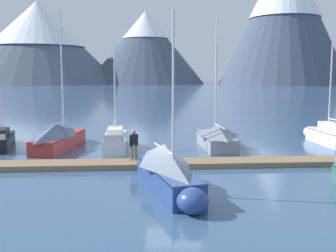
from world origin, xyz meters
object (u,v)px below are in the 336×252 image
Objects in this scene: sailboat_second_berth at (60,137)px; person_on_dock at (134,143)px; sailboat_nearest_berth at (2,139)px; sailboat_far_berth at (216,136)px; sailboat_end_of_dock at (329,136)px; sailboat_mid_dock_port at (116,140)px; sailboat_mid_dock_starboard at (168,169)px.

sailboat_second_berth reaches higher than person_on_dock.
sailboat_nearest_berth is 15.02m from sailboat_far_berth.
person_on_dock is at bearing -32.46° from sailboat_nearest_berth.
sailboat_second_berth reaches higher than sailboat_far_berth.
sailboat_second_berth is 5.58× the size of person_on_dock.
sailboat_nearest_berth is at bearing -179.61° from sailboat_end_of_dock.
person_on_dock is at bearing -73.24° from sailboat_mid_dock_port.
sailboat_mid_dock_port is at bearing 106.76° from person_on_dock.
person_on_dock is at bearing 108.80° from sailboat_mid_dock_starboard.
sailboat_mid_dock_port is at bearing 107.81° from sailboat_mid_dock_starboard.
sailboat_nearest_berth is at bearing 177.18° from sailboat_far_berth.
sailboat_far_berth is (6.92, 0.47, 0.16)m from sailboat_mid_dock_port.
sailboat_mid_dock_starboard reaches higher than sailboat_end_of_dock.
sailboat_mid_dock_port is at bearing -176.15° from sailboat_far_berth.
sailboat_mid_dock_starboard reaches higher than sailboat_mid_dock_port.
sailboat_nearest_berth is at bearing 171.52° from sailboat_mid_dock_port.
person_on_dock is (1.47, -4.87, 0.61)m from sailboat_mid_dock_port.
person_on_dock is at bearing -155.86° from sailboat_end_of_dock.
sailboat_far_berth reaches higher than sailboat_mid_dock_port.
sailboat_end_of_dock is (23.47, 0.16, 0.07)m from sailboat_nearest_berth.
sailboat_second_berth reaches higher than sailboat_mid_dock_port.
sailboat_mid_dock_port is 4.08× the size of person_on_dock.
sailboat_end_of_dock is (15.39, 1.37, -0.01)m from sailboat_mid_dock_port.
person_on_dock is at bearing -44.29° from sailboat_second_berth.
sailboat_mid_dock_port is (8.09, -1.21, 0.08)m from sailboat_nearest_berth.
sailboat_far_berth is at bearing -173.93° from sailboat_end_of_dock.
sailboat_mid_dock_starboard is at bearing -72.19° from sailboat_mid_dock_port.
sailboat_mid_dock_starboard is 11.04m from sailboat_far_berth.
sailboat_mid_dock_port is 0.75× the size of sailboat_far_berth.
sailboat_end_of_dock is at bearing 42.79° from sailboat_mid_dock_starboard.
sailboat_end_of_dock is (19.26, 1.03, -0.20)m from sailboat_second_berth.
sailboat_far_berth is (10.79, 0.13, -0.04)m from sailboat_second_berth.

